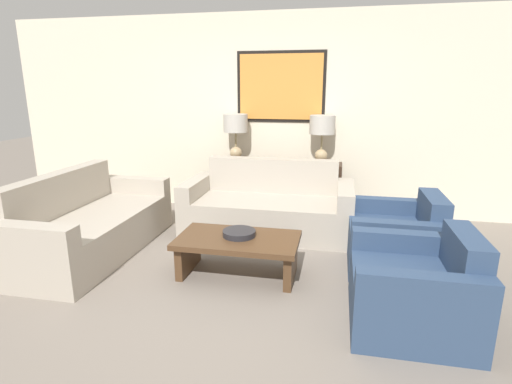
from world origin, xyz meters
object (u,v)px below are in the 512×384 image
Objects in this scene: couch_by_back_wall at (268,208)px; armchair_near_back_wall at (397,240)px; couch_by_side at (89,226)px; armchair_near_camera at (415,290)px; table_lamp_left at (236,128)px; decorative_bowl at (239,233)px; table_lamp_right at (322,130)px; coffee_table at (238,247)px; console_table at (277,188)px.

couch_by_back_wall is 1.56m from armchair_near_back_wall.
armchair_near_back_wall is at bearing -27.22° from couch_by_back_wall.
couch_by_side is 3.21m from armchair_near_camera.
table_lamp_left is 0.69× the size of armchair_near_back_wall.
armchair_near_camera is at bearing -51.01° from table_lamp_left.
armchair_near_camera reaches higher than decorative_bowl.
couch_by_back_wall is (-0.57, -0.69, -0.88)m from table_lamp_right.
couch_by_back_wall is at bearing -50.30° from table_lamp_left.
table_lamp_left is 0.32× the size of couch_by_side.
armchair_near_back_wall is (3.12, 0.29, -0.02)m from couch_by_side.
armchair_near_back_wall is at bearing 19.28° from coffee_table.
armchair_near_back_wall is at bearing 5.30° from couch_by_side.
table_lamp_left is 0.32× the size of couch_by_back_wall.
decorative_bowl is at bearing -92.04° from console_table.
table_lamp_left is 3.24m from armchair_near_camera.
decorative_bowl is at bearing -74.82° from table_lamp_left.
armchair_near_camera is (1.39, -2.42, -0.10)m from console_table.
couch_by_side is at bearing -135.76° from console_table.
table_lamp_left is 2.24m from couch_by_side.
couch_by_side reaches higher than armchair_near_camera.
console_table reaches higher than armchair_near_back_wall.
table_lamp_right reaches higher than decorative_bowl.
couch_by_back_wall is (0.00, -0.69, -0.08)m from console_table.
armchair_near_back_wall is at bearing -35.62° from table_lamp_left.
table_lamp_left reaches higher than armchair_near_back_wall.
couch_by_back_wall is at bearing 86.76° from decorative_bowl.
decorative_bowl is (-0.64, -1.87, -0.77)m from table_lamp_right.
couch_by_side is (-2.31, -1.69, -0.88)m from table_lamp_right.
armchair_near_back_wall reaches higher than decorative_bowl.
table_lamp_left is at bearing 128.99° from armchair_near_camera.
coffee_table is (0.51, -1.91, -0.90)m from table_lamp_left.
decorative_bowl is (-0.07, -1.18, 0.11)m from couch_by_back_wall.
console_table is at bearing 180.00° from table_lamp_right.
table_lamp_right is at bearing 36.21° from couch_by_side.
couch_by_back_wall is 2.01m from couch_by_side.
armchair_near_back_wall is at bearing -45.37° from console_table.
table_lamp_left is at bearing 144.38° from armchair_near_back_wall.
couch_by_side is at bearing -174.70° from armchair_near_back_wall.
couch_by_back_wall is 2.17× the size of armchair_near_back_wall.
armchair_near_camera is at bearing -13.10° from couch_by_side.
armchair_near_camera is at bearing -19.28° from coffee_table.
couch_by_back_wall reaches higher than console_table.
table_lamp_left is 2.57m from armchair_near_back_wall.
table_lamp_right reaches higher than armchair_near_camera.
console_table is 1.87m from decorative_bowl.
couch_by_back_wall reaches higher than armchair_near_back_wall.
armchair_near_camera is at bearing -71.45° from table_lamp_right.
table_lamp_left is 2.08m from decorative_bowl.
coffee_table is at bearing -108.55° from table_lamp_right.
console_table is 2.72× the size of table_lamp_left.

